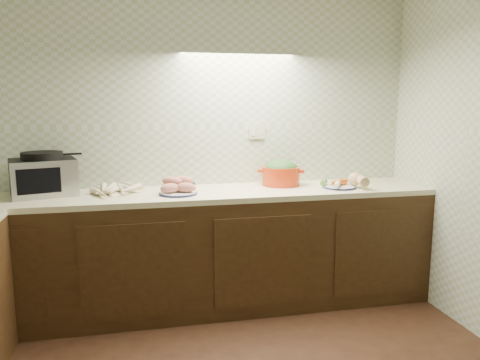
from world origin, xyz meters
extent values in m
cube|color=#9FB08B|center=(0.00, 1.78, 1.30)|extent=(3.60, 0.05, 2.60)
cube|color=#BBB899|center=(0.55, 1.79, 1.32)|extent=(0.13, 0.01, 0.12)
cube|color=black|center=(0.00, 1.50, 0.43)|extent=(3.60, 0.60, 0.86)
cube|color=beige|center=(0.00, 1.50, 0.88)|extent=(3.60, 0.60, 0.04)
cube|color=black|center=(-1.06, 1.62, 1.03)|extent=(0.50, 0.43, 0.26)
cube|color=#ABABB0|center=(-1.01, 1.46, 1.03)|extent=(0.42, 0.13, 0.26)
cube|color=black|center=(-1.01, 1.46, 1.03)|extent=(0.27, 0.08, 0.17)
cylinder|color=black|center=(-1.06, 1.62, 1.18)|extent=(0.34, 0.34, 0.05)
cone|color=beige|center=(-0.55, 1.45, 0.92)|extent=(0.06, 0.18, 0.04)
cone|color=beige|center=(-0.61, 1.45, 0.92)|extent=(0.10, 0.18, 0.04)
cone|color=beige|center=(-0.62, 1.49, 0.92)|extent=(0.08, 0.23, 0.04)
cone|color=beige|center=(-0.64, 1.46, 0.92)|extent=(0.12, 0.23, 0.05)
cone|color=beige|center=(-0.42, 1.60, 0.92)|extent=(0.11, 0.19, 0.04)
cone|color=beige|center=(-0.44, 1.55, 0.92)|extent=(0.09, 0.21, 0.05)
cone|color=beige|center=(-0.55, 1.56, 0.92)|extent=(0.11, 0.23, 0.05)
cone|color=beige|center=(-0.43, 1.57, 0.92)|extent=(0.12, 0.20, 0.04)
cone|color=beige|center=(-0.50, 1.62, 0.95)|extent=(0.17, 0.21, 0.04)
cone|color=beige|center=(-0.53, 1.60, 0.95)|extent=(0.11, 0.21, 0.05)
cone|color=beige|center=(-0.57, 1.54, 0.95)|extent=(0.11, 0.21, 0.05)
cone|color=beige|center=(-0.64, 1.51, 0.94)|extent=(0.18, 0.17, 0.04)
cylinder|color=#131845|center=(-0.12, 1.44, 0.91)|extent=(0.28, 0.28, 0.01)
cylinder|color=silver|center=(-0.12, 1.44, 0.91)|extent=(0.26, 0.26, 0.02)
ellipsoid|color=tan|center=(-0.18, 1.41, 0.95)|extent=(0.16, 0.09, 0.07)
ellipsoid|color=tan|center=(-0.07, 1.41, 0.95)|extent=(0.16, 0.09, 0.07)
ellipsoid|color=tan|center=(-0.12, 1.49, 0.95)|extent=(0.16, 0.09, 0.07)
ellipsoid|color=tan|center=(-0.16, 1.46, 0.99)|extent=(0.16, 0.09, 0.07)
ellipsoid|color=tan|center=(-0.08, 1.48, 0.99)|extent=(0.16, 0.09, 0.07)
cylinder|color=black|center=(-0.04, 1.62, 0.92)|extent=(0.13, 0.13, 0.05)
sphere|color=maroon|center=(-0.05, 1.62, 0.96)|extent=(0.07, 0.07, 0.07)
sphere|color=beige|center=(-0.01, 1.63, 0.95)|extent=(0.04, 0.04, 0.04)
cylinder|color=red|center=(0.71, 1.63, 0.97)|extent=(0.37, 0.37, 0.15)
cube|color=red|center=(0.55, 1.68, 1.02)|extent=(0.05, 0.07, 0.02)
cube|color=red|center=(0.87, 1.58, 1.02)|extent=(0.05, 0.07, 0.02)
ellipsoid|color=#3B6D2B|center=(0.71, 1.63, 1.03)|extent=(0.26, 0.26, 0.15)
cylinder|color=#131845|center=(1.12, 1.42, 0.91)|extent=(0.25, 0.25, 0.01)
cylinder|color=silver|center=(1.12, 1.42, 0.91)|extent=(0.24, 0.24, 0.02)
cone|color=#C25616|center=(1.13, 1.45, 0.93)|extent=(0.14, 0.10, 0.03)
cone|color=#C25616|center=(1.13, 1.43, 0.93)|extent=(0.14, 0.08, 0.03)
cone|color=#C25616|center=(1.08, 1.45, 0.93)|extent=(0.14, 0.09, 0.03)
cone|color=#C25616|center=(1.09, 1.43, 0.95)|extent=(0.14, 0.09, 0.03)
cone|color=#C25616|center=(1.10, 1.43, 0.95)|extent=(0.13, 0.10, 0.03)
cone|color=#C25616|center=(1.13, 1.42, 0.95)|extent=(0.13, 0.11, 0.03)
cylinder|color=white|center=(1.08, 1.39, 0.94)|extent=(0.12, 0.16, 0.04)
cylinder|color=#467932|center=(1.02, 1.49, 0.94)|extent=(0.09, 0.11, 0.04)
camera|label=1|loc=(-0.38, -1.88, 1.57)|focal=35.00mm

